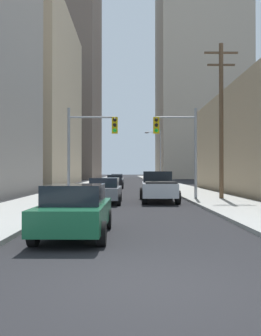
% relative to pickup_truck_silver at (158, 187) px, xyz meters
% --- Properties ---
extents(ground_plane, '(400.00, 400.00, 0.00)m').
position_rel_pickup_truck_silver_xyz_m(ground_plane, '(-1.63, -16.09, -0.93)').
color(ground_plane, black).
extents(sidewalk_left, '(3.86, 160.00, 0.15)m').
position_rel_pickup_truck_silver_xyz_m(sidewalk_left, '(-7.06, 33.91, -0.86)').
color(sidewalk_left, '#9E9E99').
rests_on(sidewalk_left, ground).
extents(sidewalk_right, '(3.86, 160.00, 0.15)m').
position_rel_pickup_truck_silver_xyz_m(sidewalk_right, '(3.80, 33.91, -0.86)').
color(sidewalk_right, '#9E9E99').
rests_on(sidewalk_right, ground).
extents(pickup_truck_silver, '(2.21, 5.47, 1.90)m').
position_rel_pickup_truck_silver_xyz_m(pickup_truck_silver, '(0.00, 0.00, 0.00)').
color(pickup_truck_silver, '#B7BABF').
rests_on(pickup_truck_silver, ground).
extents(sedan_green, '(1.95, 4.23, 1.52)m').
position_rel_pickup_truck_silver_xyz_m(sedan_green, '(-3.46, -11.71, -0.16)').
color(sedan_green, '#195938').
rests_on(sedan_green, ground).
extents(sedan_grey, '(1.95, 4.26, 1.52)m').
position_rel_pickup_truck_silver_xyz_m(sedan_grey, '(-3.28, -1.27, -0.16)').
color(sedan_grey, slate).
rests_on(sedan_grey, ground).
extents(sedan_black, '(1.95, 4.24, 1.52)m').
position_rel_pickup_truck_silver_xyz_m(sedan_black, '(-3.36, 16.79, -0.16)').
color(sedan_black, black).
rests_on(sedan_black, ground).
extents(sedan_white, '(1.95, 4.24, 1.52)m').
position_rel_pickup_truck_silver_xyz_m(sedan_white, '(-3.46, 28.26, -0.16)').
color(sedan_white, white).
rests_on(sedan_white, ground).
extents(traffic_signal_near_left, '(3.25, 0.44, 6.00)m').
position_rel_pickup_truck_silver_xyz_m(traffic_signal_near_left, '(-4.37, 0.53, 3.08)').
color(traffic_signal_near_left, gray).
rests_on(traffic_signal_near_left, ground).
extents(traffic_signal_near_right, '(2.83, 0.44, 6.00)m').
position_rel_pickup_truck_silver_xyz_m(traffic_signal_near_right, '(1.31, 0.53, 3.06)').
color(traffic_signal_near_right, gray).
rests_on(traffic_signal_near_right, ground).
extents(utility_pole_right, '(2.20, 0.28, 10.27)m').
position_rel_pickup_truck_silver_xyz_m(utility_pole_right, '(4.19, 0.73, 4.48)').
color(utility_pole_right, brown).
rests_on(utility_pole_right, ground).
extents(street_lamp_right, '(2.25, 0.32, 7.50)m').
position_rel_pickup_truck_silver_xyz_m(street_lamp_right, '(2.23, 25.54, 3.59)').
color(street_lamp_right, gray).
rests_on(street_lamp_right, ground).
extents(building_left_far_tower, '(18.22, 29.22, 63.26)m').
position_rel_pickup_truck_silver_xyz_m(building_left_far_tower, '(-19.04, 71.10, 30.70)').
color(building_left_far_tower, '#66564C').
rests_on(building_left_far_tower, ground).
extents(building_right_far_highrise, '(22.60, 25.03, 66.28)m').
position_rel_pickup_truck_silver_xyz_m(building_right_far_highrise, '(18.10, 74.84, 32.21)').
color(building_right_far_highrise, '#B7A893').
rests_on(building_right_far_highrise, ground).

